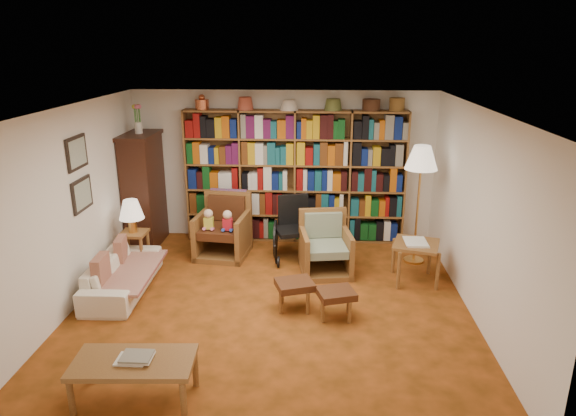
# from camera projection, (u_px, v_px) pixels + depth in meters

# --- Properties ---
(floor) EXTENTS (5.00, 5.00, 0.00)m
(floor) POSITION_uv_depth(u_px,v_px,m) (272.00, 304.00, 6.64)
(floor) COLOR #AE4F1A
(floor) RESTS_ON ground
(ceiling) EXTENTS (5.00, 5.00, 0.00)m
(ceiling) POSITION_uv_depth(u_px,v_px,m) (270.00, 109.00, 5.87)
(ceiling) COLOR silver
(ceiling) RESTS_ON wall_back
(wall_back) EXTENTS (5.00, 0.00, 5.00)m
(wall_back) POSITION_uv_depth(u_px,v_px,m) (284.00, 166.00, 8.63)
(wall_back) COLOR white
(wall_back) RESTS_ON floor
(wall_front) EXTENTS (5.00, 0.00, 5.00)m
(wall_front) POSITION_uv_depth(u_px,v_px,m) (242.00, 316.00, 3.88)
(wall_front) COLOR white
(wall_front) RESTS_ON floor
(wall_left) EXTENTS (0.00, 5.00, 5.00)m
(wall_left) POSITION_uv_depth(u_px,v_px,m) (71.00, 209.00, 6.38)
(wall_left) COLOR white
(wall_left) RESTS_ON floor
(wall_right) EXTENTS (0.00, 5.00, 5.00)m
(wall_right) POSITION_uv_depth(u_px,v_px,m) (479.00, 216.00, 6.12)
(wall_right) COLOR white
(wall_right) RESTS_ON floor
(bookshelf) EXTENTS (3.60, 0.30, 2.42)m
(bookshelf) POSITION_uv_depth(u_px,v_px,m) (295.00, 173.00, 8.48)
(bookshelf) COLOR olive
(bookshelf) RESTS_ON floor
(curio_cabinet) EXTENTS (0.50, 0.95, 2.40)m
(curio_cabinet) POSITION_uv_depth(u_px,v_px,m) (144.00, 189.00, 8.36)
(curio_cabinet) COLOR #35160E
(curio_cabinet) RESTS_ON floor
(framed_pictures) EXTENTS (0.03, 0.52, 0.97)m
(framed_pictures) POSITION_uv_depth(u_px,v_px,m) (79.00, 174.00, 6.55)
(framed_pictures) COLOR black
(framed_pictures) RESTS_ON wall_left
(sofa) EXTENTS (1.65, 0.67, 0.48)m
(sofa) POSITION_uv_depth(u_px,v_px,m) (122.00, 274.00, 6.93)
(sofa) COLOR #F2E6CD
(sofa) RESTS_ON floor
(sofa_throw) EXTENTS (0.81, 1.46, 0.04)m
(sofa_throw) POSITION_uv_depth(u_px,v_px,m) (126.00, 270.00, 6.91)
(sofa_throw) COLOR beige
(sofa_throw) RESTS_ON sofa
(cushion_left) EXTENTS (0.16, 0.37, 0.36)m
(cushion_left) POSITION_uv_depth(u_px,v_px,m) (121.00, 250.00, 7.21)
(cushion_left) COLOR maroon
(cushion_left) RESTS_ON sofa
(cushion_right) EXTENTS (0.14, 0.39, 0.38)m
(cushion_right) POSITION_uv_depth(u_px,v_px,m) (101.00, 271.00, 6.54)
(cushion_right) COLOR maroon
(cushion_right) RESTS_ON sofa
(side_table_lamp) EXTENTS (0.39, 0.39, 0.55)m
(side_table_lamp) POSITION_uv_depth(u_px,v_px,m) (134.00, 241.00, 7.65)
(side_table_lamp) COLOR olive
(side_table_lamp) RESTS_ON floor
(table_lamp) EXTENTS (0.37, 0.37, 0.50)m
(table_lamp) POSITION_uv_depth(u_px,v_px,m) (131.00, 211.00, 7.51)
(table_lamp) COLOR gold
(table_lamp) RESTS_ON side_table_lamp
(armchair_leather) EXTENTS (0.87, 0.91, 0.98)m
(armchair_leather) POSITION_uv_depth(u_px,v_px,m) (224.00, 229.00, 8.14)
(armchair_leather) COLOR olive
(armchair_leather) RESTS_ON floor
(armchair_sage) EXTENTS (0.82, 0.84, 0.89)m
(armchair_sage) POSITION_uv_depth(u_px,v_px,m) (326.00, 249.00, 7.54)
(armchair_sage) COLOR olive
(armchair_sage) RESTS_ON floor
(wheelchair) EXTENTS (0.61, 0.79, 0.99)m
(wheelchair) POSITION_uv_depth(u_px,v_px,m) (293.00, 230.00, 7.95)
(wheelchair) COLOR black
(wheelchair) RESTS_ON floor
(floor_lamp) EXTENTS (0.48, 0.48, 1.81)m
(floor_lamp) POSITION_uv_depth(u_px,v_px,m) (421.00, 163.00, 7.47)
(floor_lamp) COLOR gold
(floor_lamp) RESTS_ON floor
(side_table_papers) EXTENTS (0.74, 0.74, 0.61)m
(side_table_papers) POSITION_uv_depth(u_px,v_px,m) (416.00, 249.00, 7.13)
(side_table_papers) COLOR olive
(side_table_papers) RESTS_ON floor
(footstool_a) EXTENTS (0.55, 0.50, 0.38)m
(footstool_a) POSITION_uv_depth(u_px,v_px,m) (295.00, 286.00, 6.42)
(footstool_a) COLOR #512B15
(footstool_a) RESTS_ON floor
(footstool_b) EXTENTS (0.52, 0.48, 0.37)m
(footstool_b) POSITION_uv_depth(u_px,v_px,m) (336.00, 295.00, 6.22)
(footstool_b) COLOR #512B15
(footstool_b) RESTS_ON floor
(coffee_table) EXTENTS (1.14, 0.62, 0.48)m
(coffee_table) POSITION_uv_depth(u_px,v_px,m) (134.00, 365.00, 4.74)
(coffee_table) COLOR olive
(coffee_table) RESTS_ON floor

